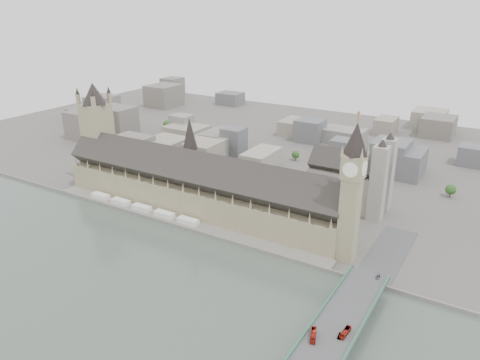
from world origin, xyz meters
The scene contains 17 objects.
ground centered at (0.00, 0.00, 0.00)m, with size 900.00×900.00×0.00m, color #595651.
river_thames centered at (0.00, -165.00, 0.00)m, with size 600.00×600.00×0.00m, color #3F4B43.
embankment_wall centered at (0.00, -15.00, 1.50)m, with size 600.00×1.50×3.00m, color slate.
river_terrace centered at (0.00, -7.50, 1.00)m, with size 270.00×15.00×2.00m, color slate.
terrace_tents centered at (-40.00, -7.00, 4.00)m, with size 118.00×7.00×4.00m.
palace_of_westminster centered at (0.00, 19.70, 22.71)m, with size 265.00×40.73×55.44m.
elizabeth_tower centered at (138.00, 8.00, 58.09)m, with size 17.00×17.00×107.50m.
victoria_tower centered at (-122.00, 26.00, 55.20)m, with size 30.00×30.00×100.00m.
central_tower centered at (-10.00, 26.00, 57.92)m, with size 13.00×13.00×48.00m.
westminster_bridge centered at (162.00, -87.50, 5.12)m, with size 25.00×325.00×10.25m, color #474749.
westminster_abbey centered at (110.92, 95.00, 25.08)m, with size 68.00×36.00×64.00m.
city_skyline_inland centered at (0.00, 245.00, 19.00)m, with size 720.00×360.00×38.00m, color gray, non-canonical shape.
park_trees centered at (-10.00, 60.00, 7.50)m, with size 110.00×30.00×15.00m, color #1B4B1A, non-canonical shape.
red_bus_north centered at (155.09, -92.50, 11.85)m, with size 2.69×11.50×3.20m, color #A11F12.
red_bus_south centered at (168.45, -81.74, 11.72)m, with size 2.47×10.54×2.94m, color #A82415.
car_silver centered at (166.78, -84.96, 11.06)m, with size 1.71×4.91×1.62m, color gray.
car_approach centered at (168.18, -19.77, 11.01)m, with size 2.12×5.22×1.51m, color gray.
Camera 1 is at (223.38, -279.03, 173.67)m, focal length 35.00 mm.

